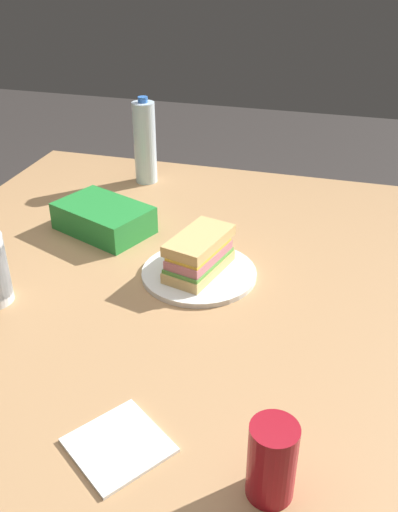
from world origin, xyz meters
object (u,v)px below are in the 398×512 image
dining_table (141,319)px  sandwich (199,254)px  paper_plate (199,273)px  water_bottle_tall (145,143)px  chip_bag (104,218)px  soda_can_red (272,461)px

dining_table → sandwich: bearing=-50.1°
paper_plate → water_bottle_tall: (0.47, 0.30, 0.11)m
chip_bag → water_bottle_tall: bearing=-66.3°
dining_table → paper_plate: paper_plate is taller
soda_can_red → water_bottle_tall: bearing=28.9°
sandwich → dining_table: bearing=129.9°
dining_table → sandwich: 0.19m
dining_table → chip_bag: (0.23, 0.18, 0.11)m
paper_plate → sandwich: bearing=11.9°
sandwich → water_bottle_tall: water_bottle_tall is taller
dining_table → paper_plate: 0.16m
soda_can_red → water_bottle_tall: 1.12m
dining_table → water_bottle_tall: (0.56, 0.19, 0.20)m
paper_plate → water_bottle_tall: size_ratio=1.00×
soda_can_red → sandwich: bearing=25.5°
water_bottle_tall → paper_plate: bearing=-147.8°
paper_plate → sandwich: sandwich is taller
sandwich → soda_can_red: (-0.51, -0.24, 0.01)m
chip_bag → dining_table: bearing=150.4°
chip_bag → water_bottle_tall: (0.33, 0.01, 0.09)m
paper_plate → water_bottle_tall: water_bottle_tall is taller
dining_table → soda_can_red: 0.56m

